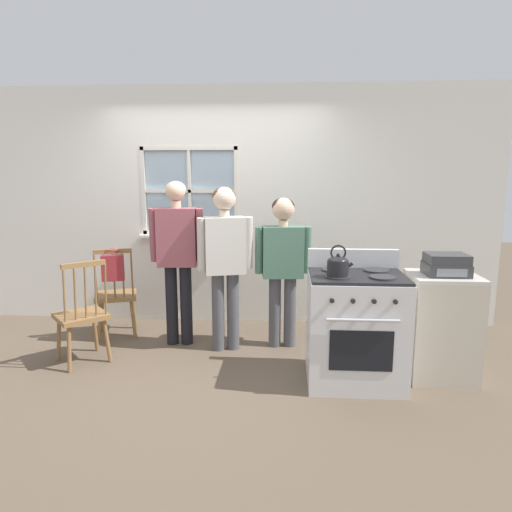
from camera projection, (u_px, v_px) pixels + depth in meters
ground_plane at (196, 368)px, 4.12m from camera, size 16.00×16.00×0.00m
wall_back at (218, 208)px, 5.25m from camera, size 6.40×0.16×2.70m
chair_by_window at (116, 296)px, 4.87m from camera, size 0.52×0.51×0.97m
chair_near_wall at (82, 316)px, 4.18m from camera, size 0.58×0.58×0.97m
person_elderly_left at (177, 248)px, 4.54m from camera, size 0.54×0.24×1.66m
person_teen_center at (225, 252)px, 4.39m from camera, size 0.55×0.30×1.61m
person_adult_right at (283, 257)px, 4.49m from camera, size 0.56×0.25×1.50m
stove at (355, 327)px, 3.79m from camera, size 0.78×0.68×1.08m
kettle at (338, 265)px, 3.57m from camera, size 0.21×0.17×0.25m
potted_plant at (172, 228)px, 5.24m from camera, size 0.13×0.13×0.27m
handbag at (113, 267)px, 4.58m from camera, size 0.24×0.23×0.31m
side_counter at (441, 326)px, 3.88m from camera, size 0.55×0.50×0.90m
stereo at (446, 265)px, 3.77m from camera, size 0.34×0.29×0.18m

